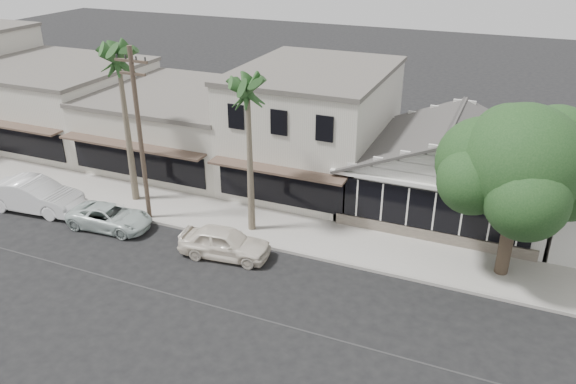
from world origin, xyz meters
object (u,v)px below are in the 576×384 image
at_px(car_0, 225,242).
at_px(shade_tree, 519,166).
at_px(utility_pole, 140,133).
at_px(car_1, 34,195).
at_px(car_2, 110,217).

xyz_separation_m(car_0, shade_tree, (11.88, 3.58, 4.38)).
height_order(utility_pole, car_1, utility_pole).
xyz_separation_m(car_1, shade_tree, (23.55, 3.41, 4.24)).
relative_size(car_0, car_1, 0.80).
bearing_deg(shade_tree, utility_pole, -173.57).
bearing_deg(car_1, car_0, -96.51).
xyz_separation_m(car_0, car_1, (-11.67, 0.17, 0.15)).
bearing_deg(car_2, car_1, 85.64).
distance_m(utility_pole, car_1, 7.55).
height_order(car_1, shade_tree, shade_tree).
bearing_deg(utility_pole, car_2, -130.64).
height_order(utility_pole, car_2, utility_pole).
height_order(car_0, car_2, car_0).
height_order(car_0, car_1, car_1).
bearing_deg(shade_tree, car_0, -163.22).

